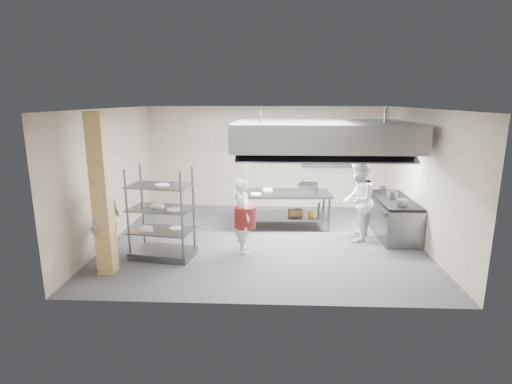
{
  "coord_description": "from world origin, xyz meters",
  "views": [
    {
      "loc": [
        0.21,
        -8.8,
        3.2
      ],
      "look_at": [
        -0.19,
        0.2,
        1.1
      ],
      "focal_mm": 28.0,
      "sensor_mm": 36.0,
      "label": 1
    }
  ],
  "objects_px": {
    "stockpot": "(391,195)",
    "cooking_range": "(393,218)",
    "island": "(283,210)",
    "pass_rack": "(161,213)",
    "chef_plating": "(106,222)",
    "griddle": "(308,188)",
    "chef_head": "(243,215)",
    "chef_line": "(358,201)"
  },
  "relations": [
    {
      "from": "island",
      "to": "griddle",
      "type": "relative_size",
      "value": 5.2
    },
    {
      "from": "pass_rack",
      "to": "cooking_range",
      "type": "relative_size",
      "value": 0.94
    },
    {
      "from": "chef_line",
      "to": "griddle",
      "type": "relative_size",
      "value": 4.11
    },
    {
      "from": "stockpot",
      "to": "pass_rack",
      "type": "bearing_deg",
      "value": -162.79
    },
    {
      "from": "stockpot",
      "to": "cooking_range",
      "type": "bearing_deg",
      "value": 23.07
    },
    {
      "from": "griddle",
      "to": "chef_line",
      "type": "bearing_deg",
      "value": -23.34
    },
    {
      "from": "pass_rack",
      "to": "chef_head",
      "type": "height_order",
      "value": "pass_rack"
    },
    {
      "from": "chef_plating",
      "to": "stockpot",
      "type": "relative_size",
      "value": 6.49
    },
    {
      "from": "cooking_range",
      "to": "chef_line",
      "type": "height_order",
      "value": "chef_line"
    },
    {
      "from": "pass_rack",
      "to": "chef_head",
      "type": "bearing_deg",
      "value": 21.37
    },
    {
      "from": "griddle",
      "to": "stockpot",
      "type": "height_order",
      "value": "griddle"
    },
    {
      "from": "chef_line",
      "to": "pass_rack",
      "type": "bearing_deg",
      "value": -55.12
    },
    {
      "from": "pass_rack",
      "to": "griddle",
      "type": "bearing_deg",
      "value": 43.52
    },
    {
      "from": "chef_head",
      "to": "chef_plating",
      "type": "height_order",
      "value": "chef_plating"
    },
    {
      "from": "chef_head",
      "to": "chef_plating",
      "type": "bearing_deg",
      "value": 92.59
    },
    {
      "from": "griddle",
      "to": "cooking_range",
      "type": "bearing_deg",
      "value": 2.05
    },
    {
      "from": "pass_rack",
      "to": "chef_head",
      "type": "distance_m",
      "value": 1.69
    },
    {
      "from": "chef_line",
      "to": "chef_plating",
      "type": "bearing_deg",
      "value": -52.71
    },
    {
      "from": "pass_rack",
      "to": "chef_plating",
      "type": "xyz_separation_m",
      "value": [
        -0.94,
        -0.51,
        -0.03
      ]
    },
    {
      "from": "cooking_range",
      "to": "griddle",
      "type": "height_order",
      "value": "griddle"
    },
    {
      "from": "griddle",
      "to": "stockpot",
      "type": "relative_size",
      "value": 1.64
    },
    {
      "from": "pass_rack",
      "to": "chef_plating",
      "type": "distance_m",
      "value": 1.07
    },
    {
      "from": "cooking_range",
      "to": "stockpot",
      "type": "distance_m",
      "value": 0.58
    },
    {
      "from": "chef_line",
      "to": "chef_head",
      "type": "bearing_deg",
      "value": -52.45
    },
    {
      "from": "cooking_range",
      "to": "chef_head",
      "type": "height_order",
      "value": "chef_head"
    },
    {
      "from": "chef_plating",
      "to": "island",
      "type": "bearing_deg",
      "value": 128.3
    },
    {
      "from": "chef_line",
      "to": "chef_plating",
      "type": "distance_m",
      "value": 5.43
    },
    {
      "from": "pass_rack",
      "to": "chef_head",
      "type": "xyz_separation_m",
      "value": [
        1.65,
        0.35,
        -0.13
      ]
    },
    {
      "from": "chef_plating",
      "to": "griddle",
      "type": "distance_m",
      "value": 4.86
    },
    {
      "from": "chef_head",
      "to": "cooking_range",
      "type": "bearing_deg",
      "value": -86.15
    },
    {
      "from": "island",
      "to": "cooking_range",
      "type": "bearing_deg",
      "value": -12.81
    },
    {
      "from": "griddle",
      "to": "chef_plating",
      "type": "bearing_deg",
      "value": -130.17
    },
    {
      "from": "island",
      "to": "stockpot",
      "type": "distance_m",
      "value": 2.65
    },
    {
      "from": "chef_head",
      "to": "stockpot",
      "type": "height_order",
      "value": "chef_head"
    },
    {
      "from": "island",
      "to": "chef_head",
      "type": "height_order",
      "value": "chef_head"
    },
    {
      "from": "pass_rack",
      "to": "griddle",
      "type": "height_order",
      "value": "pass_rack"
    },
    {
      "from": "pass_rack",
      "to": "chef_line",
      "type": "xyz_separation_m",
      "value": [
        4.21,
        1.23,
        -0.0
      ]
    },
    {
      "from": "cooking_range",
      "to": "chef_line",
      "type": "xyz_separation_m",
      "value": [
        -0.93,
        -0.37,
        0.51
      ]
    },
    {
      "from": "island",
      "to": "stockpot",
      "type": "bearing_deg",
      "value": -13.96
    },
    {
      "from": "chef_line",
      "to": "stockpot",
      "type": "relative_size",
      "value": 6.72
    },
    {
      "from": "chef_line",
      "to": "stockpot",
      "type": "bearing_deg",
      "value": 130.15
    },
    {
      "from": "chef_line",
      "to": "stockpot",
      "type": "height_order",
      "value": "chef_line"
    }
  ]
}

